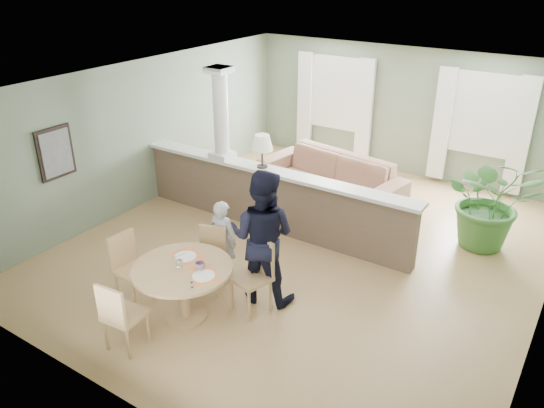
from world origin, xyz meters
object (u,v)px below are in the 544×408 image
Objects in this scene: man_person at (262,237)px; sofa at (330,177)px; dining_table at (184,278)px; chair_far_boy at (210,256)px; child_person at (223,240)px; chair_far_man at (255,272)px; chair_near at (120,314)px; chair_side at (130,265)px; houseplant at (491,201)px.

sofa is at bearing -90.85° from man_person.
dining_table is 1.39× the size of chair_far_boy.
sofa is at bearing -87.81° from child_person.
chair_far_man reaches higher than chair_far_boy.
chair_far_boy is at bearing -95.93° from chair_near.
man_person is at bearing -2.97° from chair_far_boy.
chair_far_boy is 1.11m from chair_side.
dining_table is at bearing -77.78° from sofa.
chair_far_boy is at bearing -168.82° from chair_far_man.
sofa is 3.70m from chair_far_boy.
chair_side is (-1.55, -0.77, -0.02)m from chair_far_man.
chair_near is (0.01, -5.35, 0.10)m from sofa.
chair_far_boy is 0.49× the size of man_person.
chair_side reaches higher than chair_near.
houseplant reaches higher than chair_far_man.
dining_table is 0.79m from chair_far_boy.
child_person reaches higher than chair_side.
chair_far_boy is at bearing 89.49° from child_person.
chair_far_boy is 1.65m from chair_near.
houseplant reaches higher than dining_table.
chair_side is at bearing -175.32° from dining_table.
chair_side is at bearing -148.32° from chair_far_boy.
sofa is at bearing 92.83° from dining_table.
houseplant is 4.10m from chair_far_man.
chair_near is at bearing 53.27° from man_person.
houseplant is 5.65m from chair_side.
chair_far_man is at bearing -122.19° from houseplant.
man_person reaches higher than chair_side.
sofa is 3.63m from man_person.
dining_table is at bearing -81.34° from chair_side.
houseplant is 5.03m from dining_table.
chair_side reaches higher than sofa.
chair_far_man reaches higher than sofa.
chair_far_man is 0.88m from child_person.
dining_table is (-2.81, -4.16, -0.19)m from houseplant.
chair_far_boy is at bearing -37.19° from chair_side.
chair_far_boy is 0.94× the size of chair_side.
man_person is (-0.06, 0.25, 0.39)m from chair_far_man.
houseplant is at bearing 55.97° from dining_table.
houseplant reaches higher than chair_near.
chair_far_man is 1.73m from chair_side.
chair_near is 1.08m from chair_side.
houseplant is 4.32m from child_person.
chair_near is (-0.84, -1.59, -0.04)m from chair_far_man.
chair_far_man is (-2.18, -3.46, -0.24)m from houseplant.
chair_side is at bearing 58.09° from child_person.
man_person is at bearing -118.24° from chair_near.
sofa is at bearing -95.04° from chair_near.
chair_far_boy is at bearing -80.15° from sofa.
child_person is (0.04, -3.41, 0.20)m from sofa.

